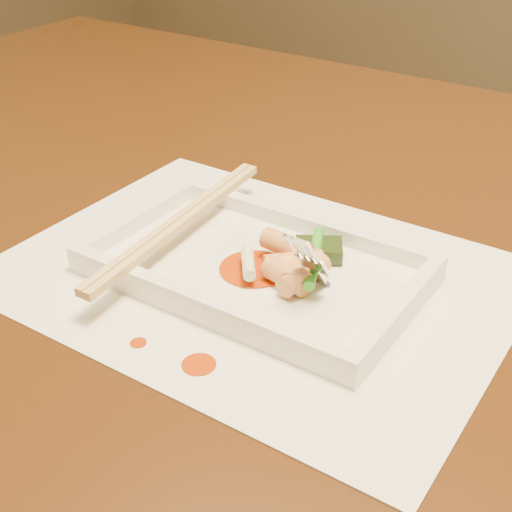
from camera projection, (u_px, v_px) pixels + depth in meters
The scene contains 21 objects.
table at pixel (252, 279), 0.76m from camera, with size 1.40×0.90×0.75m.
placemat at pixel (256, 276), 0.58m from camera, with size 0.40×0.30×0.00m, color white.
sauce_splatter_a at pixel (199, 364), 0.48m from camera, with size 0.02×0.02×0.00m, color #B13405.
sauce_splatter_b at pixel (138, 343), 0.50m from camera, with size 0.01×0.01×0.00m, color #B13405.
plate_base at pixel (256, 271), 0.58m from camera, with size 0.26×0.16×0.01m, color white.
plate_rim_far at pixel (303, 222), 0.62m from camera, with size 0.26×0.01×0.01m, color white.
plate_rim_near at pixel (200, 304), 0.52m from camera, with size 0.26×0.01×0.01m, color white.
plate_rim_left at pixel (139, 218), 0.63m from camera, with size 0.01×0.14×0.01m, color white.
plate_rim_right at pixel (399, 309), 0.51m from camera, with size 0.01×0.14×0.01m, color white.
veg_piece at pixel (319, 250), 0.58m from camera, with size 0.04×0.03×0.01m, color black.
scallion_white at pixel (248, 262), 0.56m from camera, with size 0.01×0.01×0.04m, color #EAEACC.
scallion_green at pixel (314, 257), 0.56m from camera, with size 0.01×0.01×0.09m, color #299417.
chopstick_a at pixel (176, 221), 0.60m from camera, with size 0.01×0.25×0.01m, color tan.
chopstick_b at pixel (183, 223), 0.60m from camera, with size 0.01×0.25×0.01m, color tan.
fork at pixel (350, 198), 0.52m from camera, with size 0.09×0.10×0.14m, color silver, non-canonical shape.
sauce_blob_0 at pixel (254, 269), 0.57m from camera, with size 0.06×0.06×0.00m, color #B13405.
rice_cake_0 at pixel (304, 275), 0.54m from camera, with size 0.02×0.02×0.05m, color #E0AC68.
rice_cake_1 at pixel (301, 270), 0.55m from camera, with size 0.02×0.02×0.04m, color #E0AC68.
rice_cake_2 at pixel (287, 245), 0.57m from camera, with size 0.02×0.02×0.04m, color #E0AC68.
rice_cake_3 at pixel (287, 275), 0.54m from camera, with size 0.02×0.02×0.04m, color #E0AC68.
rice_cake_4 at pixel (293, 264), 0.56m from camera, with size 0.02×0.02×0.05m, color #E0AC68.
Camera 1 is at (0.36, -0.53, 1.07)m, focal length 50.00 mm.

